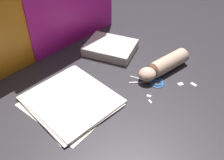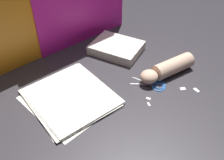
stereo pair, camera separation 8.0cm
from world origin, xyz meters
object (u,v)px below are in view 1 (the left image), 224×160
(paper_stack, at_px, (71,100))
(scissors, at_px, (153,82))
(book_closed, at_px, (110,48))
(hand_forearm, at_px, (164,65))

(paper_stack, distance_m, scissors, 0.35)
(scissors, bearing_deg, paper_stack, 153.60)
(book_closed, height_order, scissors, book_closed)
(book_closed, bearing_deg, paper_stack, -159.09)
(book_closed, bearing_deg, scissors, -98.52)
(paper_stack, xyz_separation_m, scissors, (0.31, -0.15, -0.00))
(book_closed, relative_size, hand_forearm, 1.03)
(paper_stack, distance_m, book_closed, 0.38)
(scissors, distance_m, hand_forearm, 0.10)
(book_closed, relative_size, scissors, 1.88)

